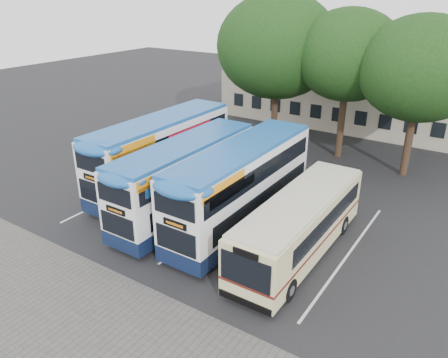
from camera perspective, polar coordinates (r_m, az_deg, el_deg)
ground at (r=19.08m, az=1.17°, el=-13.94°), size 120.00×120.00×0.00m
paving_strip at (r=17.23m, az=-14.47°, el=-19.73°), size 40.00×6.00×0.01m
bay_lines at (r=24.32m, az=0.04°, el=-4.94°), size 14.12×11.00×0.01m
depot_building at (r=41.48m, az=22.01°, el=10.13°), size 32.40×8.40×6.20m
tree_left at (r=34.53m, az=7.00°, el=16.81°), size 9.21×9.21×11.56m
tree_mid at (r=32.40m, az=15.97°, el=15.27°), size 7.45×7.45×10.60m
tree_right at (r=30.38m, az=24.37°, el=12.97°), size 7.75×7.75×10.38m
bus_dd_left at (r=27.13m, az=-8.09°, el=3.70°), size 2.64×10.87×4.53m
bus_dd_mid at (r=23.69m, az=-4.98°, el=0.42°), size 2.46×10.16×4.23m
bus_dd_right at (r=22.43m, az=2.34°, el=-0.54°), size 2.59×10.69×4.46m
bus_single at (r=20.70m, az=10.01°, el=-5.52°), size 2.52×9.91×2.95m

